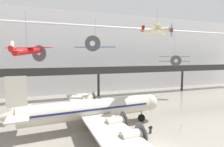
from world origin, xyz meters
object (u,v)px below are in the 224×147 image
(stanchion_barrier, at_px, (181,129))
(info_sign_pedestal, at_px, (150,130))
(suspended_plane_blue_trainer, at_px, (95,46))
(airliner_silver_main, at_px, (89,110))
(suspended_plane_cream_biplane, at_px, (157,30))
(suspended_plane_red_highwing, at_px, (27,51))
(suspended_plane_green_biplane, at_px, (174,60))

(stanchion_barrier, xyz_separation_m, info_sign_pedestal, (-5.06, 0.76, 0.13))
(suspended_plane_blue_trainer, distance_m, stanchion_barrier, 23.20)
(airliner_silver_main, distance_m, suspended_plane_cream_biplane, 17.09)
(info_sign_pedestal, bearing_deg, airliner_silver_main, 122.51)
(airliner_silver_main, height_order, suspended_plane_cream_biplane, suspended_plane_cream_biplane)
(suspended_plane_blue_trainer, distance_m, info_sign_pedestal, 20.90)
(suspended_plane_cream_biplane, height_order, stanchion_barrier, suspended_plane_cream_biplane)
(airliner_silver_main, relative_size, suspended_plane_red_highwing, 3.29)
(suspended_plane_green_biplane, bearing_deg, info_sign_pedestal, -16.14)
(airliner_silver_main, height_order, info_sign_pedestal, airliner_silver_main)
(suspended_plane_red_highwing, xyz_separation_m, info_sign_pedestal, (17.96, -11.85, -12.25))
(suspended_plane_cream_biplane, xyz_separation_m, stanchion_barrier, (2.24, -3.90, -15.68))
(suspended_plane_red_highwing, bearing_deg, suspended_plane_green_biplane, -47.75)
(suspended_plane_blue_trainer, xyz_separation_m, stanchion_barrier, (9.86, -15.91, -13.71))
(suspended_plane_red_highwing, xyz_separation_m, suspended_plane_cream_biplane, (20.77, -8.71, 3.29))
(stanchion_barrier, distance_m, info_sign_pedestal, 5.12)
(suspended_plane_red_highwing, height_order, suspended_plane_cream_biplane, suspended_plane_cream_biplane)
(info_sign_pedestal, bearing_deg, suspended_plane_blue_trainer, 76.72)
(airliner_silver_main, distance_m, suspended_plane_green_biplane, 31.15)
(suspended_plane_red_highwing, distance_m, info_sign_pedestal, 24.76)
(suspended_plane_green_biplane, height_order, info_sign_pedestal, suspended_plane_green_biplane)
(stanchion_barrier, relative_size, info_sign_pedestal, 0.87)
(suspended_plane_green_biplane, relative_size, stanchion_barrier, 9.61)
(airliner_silver_main, distance_m, suspended_plane_blue_trainer, 15.72)
(suspended_plane_blue_trainer, bearing_deg, suspended_plane_cream_biplane, 55.38)
(suspended_plane_red_highwing, relative_size, stanchion_barrier, 8.28)
(suspended_plane_red_highwing, height_order, suspended_plane_green_biplane, suspended_plane_red_highwing)
(suspended_plane_red_highwing, bearing_deg, suspended_plane_blue_trainer, -43.34)
(stanchion_barrier, bearing_deg, airliner_silver_main, 159.63)
(suspended_plane_blue_trainer, bearing_deg, info_sign_pedestal, 40.57)
(suspended_plane_blue_trainer, relative_size, stanchion_barrier, 8.04)
(suspended_plane_cream_biplane, bearing_deg, suspended_plane_red_highwing, -158.61)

